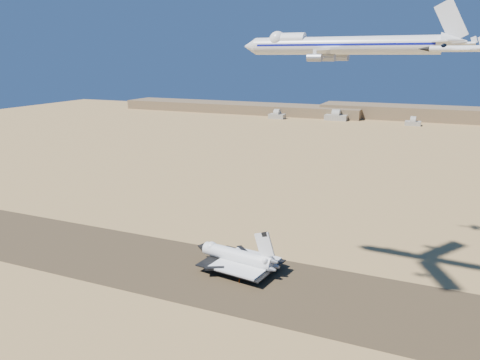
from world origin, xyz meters
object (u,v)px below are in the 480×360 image
at_px(shuttle, 237,257).
at_px(crew_b, 240,281).
at_px(chase_jet_a, 456,48).
at_px(chase_jet_e, 406,53).
at_px(crew_c, 249,277).
at_px(chase_jet_f, 460,43).
at_px(carrier_747, 335,45).
at_px(crew_a, 251,277).

distance_m(shuttle, crew_b, 13.30).
distance_m(chase_jet_a, chase_jet_e, 98.77).
xyz_separation_m(crew_c, chase_jet_f, (67.27, 66.40, 89.87)).
xyz_separation_m(crew_b, chase_jet_a, (67.45, -39.16, 86.43)).
relative_size(carrier_747, crew_a, 39.05).
distance_m(crew_c, chase_jet_a, 116.70).
distance_m(carrier_747, crew_c, 92.90).
relative_size(shuttle, crew_c, 22.94).
distance_m(crew_a, chase_jet_e, 111.49).
bearing_deg(chase_jet_a, crew_b, 155.67).
bearing_deg(chase_jet_e, crew_b, -135.15).
bearing_deg(crew_c, shuttle, -7.29).
xyz_separation_m(crew_b, chase_jet_f, (69.41, 70.58, 89.84)).
bearing_deg(shuttle, carrier_747, 0.57).
bearing_deg(chase_jet_f, crew_b, -126.79).
bearing_deg(crew_a, chase_jet_a, -121.49).
bearing_deg(crew_a, crew_b, 146.59).
bearing_deg(chase_jet_f, shuttle, -134.00).
xyz_separation_m(crew_a, crew_c, (-1.10, -0.27, -0.07)).
distance_m(shuttle, crew_a, 12.13).
xyz_separation_m(shuttle, crew_a, (9.26, -6.63, -4.19)).
relative_size(carrier_747, crew_b, 41.14).
distance_m(crew_c, chase_jet_e, 112.13).
bearing_deg(shuttle, crew_a, -27.54).
bearing_deg(crew_c, crew_a, -133.25).
bearing_deg(crew_b, carrier_747, -103.50).
height_order(chase_jet_a, chase_jet_e, chase_jet_a).
distance_m(crew_c, chase_jet_f, 130.43).
distance_m(chase_jet_a, chase_jet_f, 109.80).
xyz_separation_m(carrier_747, chase_jet_a, (36.11, -45.31, -1.72)).
bearing_deg(crew_a, shuttle, 57.08).
bearing_deg(crew_a, carrier_747, -83.83).
xyz_separation_m(crew_c, chase_jet_a, (65.31, -43.33, 86.45)).
relative_size(shuttle, crew_a, 21.21).
bearing_deg(carrier_747, crew_b, -165.57).
relative_size(carrier_747, chase_jet_e, 5.04).
bearing_deg(chase_jet_a, chase_jet_f, 94.78).
height_order(crew_a, chase_jet_a, chase_jet_a).
height_order(shuttle, crew_b, shuttle).
xyz_separation_m(shuttle, crew_b, (6.02, -11.07, -4.24)).
relative_size(crew_b, chase_jet_f, 0.12).
height_order(chase_jet_e, chase_jet_f, chase_jet_f).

